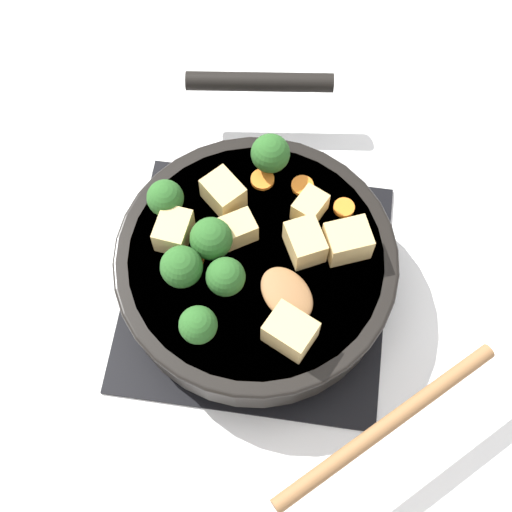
% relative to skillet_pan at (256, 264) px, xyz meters
% --- Properties ---
extents(ground_plane, '(2.40, 2.40, 0.00)m').
position_rel_skillet_pan_xyz_m(ground_plane, '(-0.00, -0.00, -0.06)').
color(ground_plane, white).
extents(front_burner_grate, '(0.31, 0.31, 0.03)m').
position_rel_skillet_pan_xyz_m(front_burner_grate, '(-0.00, -0.00, -0.05)').
color(front_burner_grate, black).
rests_on(front_burner_grate, ground_plane).
extents(skillet_pan, '(0.43, 0.32, 0.06)m').
position_rel_skillet_pan_xyz_m(skillet_pan, '(0.00, 0.00, 0.00)').
color(skillet_pan, black).
rests_on(skillet_pan, front_burner_grate).
extents(wooden_spoon, '(0.26, 0.26, 0.02)m').
position_rel_skillet_pan_xyz_m(wooden_spoon, '(-0.12, -0.11, 0.03)').
color(wooden_spoon, olive).
rests_on(wooden_spoon, skillet_pan).
extents(tofu_cube_center_large, '(0.05, 0.04, 0.03)m').
position_rel_skillet_pan_xyz_m(tofu_cube_center_large, '(0.06, -0.05, 0.04)').
color(tofu_cube_center_large, '#DBB770').
rests_on(tofu_cube_center_large, skillet_pan).
extents(tofu_cube_near_handle, '(0.05, 0.06, 0.04)m').
position_rel_skillet_pan_xyz_m(tofu_cube_near_handle, '(0.02, -0.10, 0.05)').
color(tofu_cube_near_handle, '#DBB770').
rests_on(tofu_cube_near_handle, skillet_pan).
extents(tofu_cube_east_chunk, '(0.05, 0.04, 0.03)m').
position_rel_skillet_pan_xyz_m(tofu_cube_east_chunk, '(0.01, 0.09, 0.04)').
color(tofu_cube_east_chunk, '#DBB770').
rests_on(tofu_cube_east_chunk, skillet_pan).
extents(tofu_cube_west_chunk, '(0.05, 0.05, 0.03)m').
position_rel_skillet_pan_xyz_m(tofu_cube_west_chunk, '(0.06, 0.05, 0.04)').
color(tofu_cube_west_chunk, '#DBB770').
rests_on(tofu_cube_west_chunk, skillet_pan).
extents(tofu_cube_back_piece, '(0.06, 0.05, 0.04)m').
position_rel_skillet_pan_xyz_m(tofu_cube_back_piece, '(0.01, -0.05, 0.04)').
color(tofu_cube_back_piece, '#DBB770').
rests_on(tofu_cube_back_piece, skillet_pan).
extents(tofu_cube_front_piece, '(0.05, 0.06, 0.04)m').
position_rel_skillet_pan_xyz_m(tofu_cube_front_piece, '(-0.09, -0.05, 0.05)').
color(tofu_cube_front_piece, '#DBB770').
rests_on(tofu_cube_front_piece, skillet_pan).
extents(tofu_cube_mid_small, '(0.04, 0.05, 0.03)m').
position_rel_skillet_pan_xyz_m(tofu_cube_mid_small, '(0.02, 0.02, 0.04)').
color(tofu_cube_mid_small, '#DBB770').
rests_on(tofu_cube_mid_small, skillet_pan).
extents(broccoli_floret_near_spoon, '(0.05, 0.05, 0.05)m').
position_rel_skillet_pan_xyz_m(broccoli_floret_near_spoon, '(-0.00, 0.05, 0.06)').
color(broccoli_floret_near_spoon, '#709956').
rests_on(broccoli_floret_near_spoon, skillet_pan).
extents(broccoli_floret_center_top, '(0.04, 0.04, 0.05)m').
position_rel_skillet_pan_xyz_m(broccoli_floret_center_top, '(-0.04, 0.03, 0.05)').
color(broccoli_floret_center_top, '#709956').
rests_on(broccoli_floret_center_top, skillet_pan).
extents(broccoli_floret_east_rim, '(0.04, 0.04, 0.05)m').
position_rel_skillet_pan_xyz_m(broccoli_floret_east_rim, '(-0.10, 0.05, 0.05)').
color(broccoli_floret_east_rim, '#709956').
rests_on(broccoli_floret_east_rim, skillet_pan).
extents(broccoli_floret_west_rim, '(0.05, 0.05, 0.05)m').
position_rel_skillet_pan_xyz_m(broccoli_floret_west_rim, '(-0.04, 0.07, 0.06)').
color(broccoli_floret_west_rim, '#709956').
rests_on(broccoli_floret_west_rim, skillet_pan).
extents(broccoli_floret_north_edge, '(0.04, 0.04, 0.05)m').
position_rel_skillet_pan_xyz_m(broccoli_floret_north_edge, '(0.11, -0.00, 0.06)').
color(broccoli_floret_north_edge, '#709956').
rests_on(broccoli_floret_north_edge, skillet_pan).
extents(broccoli_floret_south_cluster, '(0.04, 0.04, 0.05)m').
position_rel_skillet_pan_xyz_m(broccoli_floret_south_cluster, '(0.04, 0.11, 0.05)').
color(broccoli_floret_south_cluster, '#709956').
rests_on(broccoli_floret_south_cluster, skillet_pan).
extents(carrot_slice_orange_thin, '(0.03, 0.03, 0.01)m').
position_rel_skillet_pan_xyz_m(carrot_slice_orange_thin, '(0.09, -0.04, 0.03)').
color(carrot_slice_orange_thin, orange).
rests_on(carrot_slice_orange_thin, skillet_pan).
extents(carrot_slice_near_center, '(0.03, 0.03, 0.01)m').
position_rel_skillet_pan_xyz_m(carrot_slice_near_center, '(0.09, 0.01, 0.03)').
color(carrot_slice_near_center, orange).
rests_on(carrot_slice_near_center, skillet_pan).
extents(carrot_slice_edge_slice, '(0.02, 0.02, 0.01)m').
position_rel_skillet_pan_xyz_m(carrot_slice_edge_slice, '(-0.02, 0.07, 0.03)').
color(carrot_slice_edge_slice, orange).
rests_on(carrot_slice_edge_slice, skillet_pan).
extents(carrot_slice_under_broccoli, '(0.02, 0.02, 0.01)m').
position_rel_skillet_pan_xyz_m(carrot_slice_under_broccoli, '(0.07, -0.09, 0.03)').
color(carrot_slice_under_broccoli, orange).
rests_on(carrot_slice_under_broccoli, skillet_pan).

